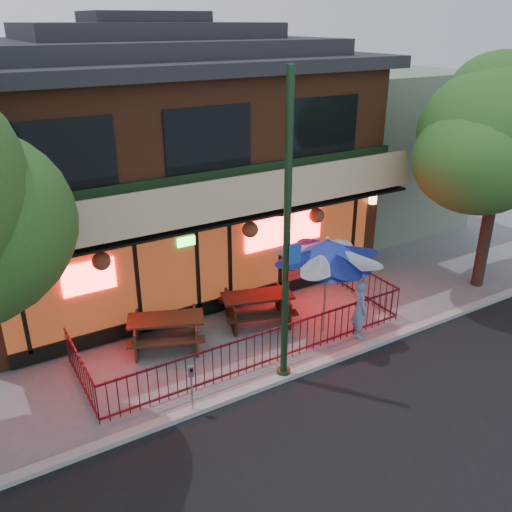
{
  "coord_description": "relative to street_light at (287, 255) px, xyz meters",
  "views": [
    {
      "loc": [
        -6.0,
        -9.15,
        7.75
      ],
      "look_at": [
        0.68,
        2.0,
        2.06
      ],
      "focal_mm": 38.0,
      "sensor_mm": 36.0,
      "label": 1
    }
  ],
  "objects": [
    {
      "name": "patio_umbrella",
      "position": [
        2.08,
        1.19,
        -0.8
      ],
      "size": [
        2.41,
        2.41,
        2.75
      ],
      "color": "gray",
      "rests_on": "ground"
    },
    {
      "name": "curb",
      "position": [
        -0.0,
        -0.1,
        -3.09
      ],
      "size": [
        80.0,
        0.25,
        0.12
      ],
      "primitive_type": "cube",
      "color": "#999993",
      "rests_on": "ground"
    },
    {
      "name": "pedestrian",
      "position": [
        2.71,
        0.5,
        -2.34
      ],
      "size": [
        0.55,
        0.68,
        1.62
      ],
      "primitive_type": "imported",
      "rotation": [
        0.0,
        0.0,
        1.27
      ],
      "color": "#5F95BF",
      "rests_on": "ground"
    },
    {
      "name": "picnic_table_left",
      "position": [
        -1.84,
        2.66,
        -2.61
      ],
      "size": [
        2.33,
        2.09,
        0.82
      ],
      "color": "#3D2716",
      "rests_on": "ground"
    },
    {
      "name": "ground",
      "position": [
        -0.0,
        0.4,
        -3.15
      ],
      "size": [
        80.0,
        80.0,
        0.0
      ],
      "primitive_type": "plane",
      "color": "gray",
      "rests_on": "ground"
    },
    {
      "name": "neighbor_building",
      "position": [
        9.0,
        8.1,
        -0.15
      ],
      "size": [
        6.0,
        7.0,
        6.0
      ],
      "primitive_type": "cube",
      "color": "slate",
      "rests_on": "ground"
    },
    {
      "name": "restaurant_building",
      "position": [
        -0.0,
        7.51,
        0.98
      ],
      "size": [
        12.96,
        9.49,
        8.05
      ],
      "color": "brown",
      "rests_on": "ground"
    },
    {
      "name": "street_light",
      "position": [
        0.0,
        0.0,
        0.0
      ],
      "size": [
        0.43,
        0.32,
        7.0
      ],
      "color": "#17341B",
      "rests_on": "ground"
    },
    {
      "name": "street_tree_right",
      "position": [
        8.04,
        0.99,
        1.81
      ],
      "size": [
        4.8,
        4.8,
        7.02
      ],
      "color": "#2F2117",
      "rests_on": "ground"
    },
    {
      "name": "parking_meter_near",
      "position": [
        -2.38,
        -0.08,
        -2.33
      ],
      "size": [
        0.12,
        0.11,
        1.2
      ],
      "color": "#9FA2A8",
      "rests_on": "ground"
    },
    {
      "name": "patio_fence",
      "position": [
        -0.0,
        0.91,
        -2.52
      ],
      "size": [
        8.44,
        2.62,
        1.0
      ],
      "color": "#3D0D14",
      "rests_on": "ground"
    },
    {
      "name": "picnic_table_right",
      "position": [
        0.8,
        2.53,
        -2.6
      ],
      "size": [
        2.29,
        1.99,
        0.83
      ],
      "color": "black",
      "rests_on": "ground"
    }
  ]
}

